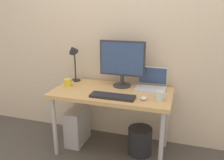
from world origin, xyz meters
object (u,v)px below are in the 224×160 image
monitor (122,61)px  glass_cup (160,96)px  desk_lamp (73,55)px  desk (112,97)px  keyboard (112,96)px  computer_tower (77,126)px  wastebasket (140,141)px  laptop (151,83)px  coffee_mug (68,83)px  mouse (144,98)px

monitor → glass_cup: size_ratio=4.54×
desk_lamp → glass_cup: size_ratio=4.04×
desk → monitor: (0.06, 0.18, 0.35)m
desk_lamp → keyboard: (0.58, -0.36, -0.30)m
desk → computer_tower: bearing=174.8°
wastebasket → keyboard: bearing=-139.9°
laptop → coffee_mug: (-0.89, -0.19, -0.02)m
coffee_mug → mouse: bearing=-10.1°
keyboard → coffee_mug: size_ratio=3.80×
monitor → desk: bearing=-107.5°
monitor → computer_tower: (-0.50, -0.14, -0.78)m
desk → coffee_mug: 0.52m
keyboard → wastebasket: size_ratio=1.47×
mouse → computer_tower: size_ratio=0.21×
coffee_mug → wastebasket: (0.82, 0.02, -0.60)m
laptop → coffee_mug: bearing=-168.1°
laptop → glass_cup: 0.33m
desk → mouse: bearing=-21.7°
laptop → glass_cup: laptop is taller
computer_tower → glass_cup: bearing=-9.0°
monitor → keyboard: bearing=-89.7°
keyboard → coffee_mug: bearing=161.9°
desk → mouse: (0.36, -0.14, 0.09)m
desk_lamp → glass_cup: 1.10m
monitor → laptop: monitor is taller
monitor → glass_cup: bearing=-33.1°
desk_lamp → computer_tower: bearing=-60.8°
laptop → desk_lamp: size_ratio=0.72×
monitor → laptop: bearing=3.1°
desk_lamp → mouse: 0.98m
computer_tower → monitor: bearing=16.1°
mouse → desk: bearing=158.3°
keyboard → computer_tower: keyboard is taller
laptop → wastebasket: laptop is taller
coffee_mug → computer_tower: 0.54m
laptop → keyboard: size_ratio=0.73×
desk_lamp → keyboard: bearing=-31.8°
keyboard → computer_tower: size_ratio=1.05×
coffee_mug → glass_cup: (1.02, -0.12, 0.00)m
mouse → computer_tower: mouse is taller
desk → desk_lamp: desk_lamp is taller
desk_lamp → coffee_mug: bearing=-88.1°
laptop → glass_cup: bearing=-67.7°
laptop → coffee_mug: 0.91m
laptop → keyboard: 0.49m
monitor → laptop: (0.32, 0.02, -0.22)m
desk_lamp → desk: bearing=-19.5°
keyboard → laptop: bearing=49.6°
laptop → desk_lamp: 0.93m
glass_cup → wastebasket: (-0.20, 0.14, -0.60)m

